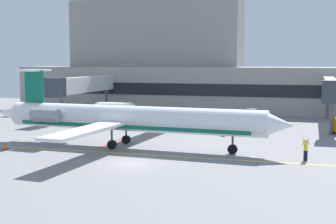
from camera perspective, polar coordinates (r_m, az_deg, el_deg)
name	(u,v)px	position (r m, az deg, el deg)	size (l,w,h in m)	color
ground	(132,164)	(40.59, -4.27, -6.19)	(120.00, 120.00, 0.11)	slate
terminal_building	(187,69)	(86.87, 2.31, 5.14)	(67.18, 13.41, 19.83)	gray
jet_bridge_west	(330,89)	(66.00, 18.71, 2.65)	(2.40, 20.79, 6.41)	silver
jet_bridge_east	(82,85)	(74.67, -10.18, 3.14)	(2.40, 19.60, 6.31)	silver
regional_jet	(127,119)	(48.01, -4.93, -0.78)	(32.10, 24.98, 7.70)	white
pushback_tractor	(249,119)	(63.77, 9.60, -0.82)	(3.30, 3.67, 2.34)	#19389E
fuel_tank	(115,110)	(71.10, -6.36, 0.25)	(6.67, 3.00, 2.59)	white
marshaller	(306,149)	(43.14, 16.02, -4.27)	(0.73, 0.55, 1.95)	#191E33
safety_cone_alpha	(5,147)	(49.46, -18.73, -3.94)	(0.47, 0.47, 0.55)	orange
safety_cone_bravo	(223,134)	(55.24, 6.58, -2.65)	(0.47, 0.47, 0.55)	orange
safety_cone_charlie	(40,138)	(54.31, -14.92, -2.96)	(0.47, 0.47, 0.55)	orange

